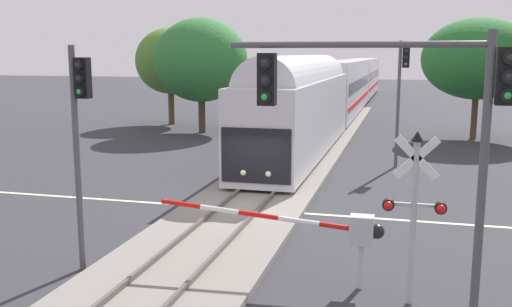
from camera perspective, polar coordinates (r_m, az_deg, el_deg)
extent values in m
plane|color=#333338|center=(20.87, -1.14, -5.56)|extent=(220.00, 220.00, 0.00)
cube|color=beige|center=(20.87, -1.14, -5.55)|extent=(44.00, 0.20, 0.01)
cube|color=gray|center=(20.84, -1.14, -5.32)|extent=(4.40, 80.00, 0.18)
cube|color=#56514C|center=(21.00, -3.03, -4.77)|extent=(0.10, 80.00, 0.14)
cube|color=#56514C|center=(20.63, 0.78, -5.02)|extent=(0.10, 80.00, 0.14)
cube|color=silver|center=(31.16, 4.40, 3.80)|extent=(3.00, 18.98, 3.90)
cube|color=black|center=(22.03, -0.01, -0.24)|extent=(2.76, 0.08, 2.15)
cylinder|color=silver|center=(31.02, 4.44, 7.16)|extent=(2.76, 17.09, 2.76)
sphere|color=#F4F2CC|center=(22.28, -1.26, -1.91)|extent=(0.24, 0.24, 0.24)
sphere|color=#F4F2CC|center=(22.03, 1.24, -2.05)|extent=(0.24, 0.24, 0.24)
cube|color=silver|center=(52.94, 8.67, 6.59)|extent=(3.00, 23.37, 4.60)
cube|color=black|center=(52.79, 10.32, 6.86)|extent=(0.04, 21.03, 0.90)
cube|color=red|center=(52.88, 10.28, 5.29)|extent=(0.04, 21.50, 0.36)
cube|color=silver|center=(77.09, 10.57, 7.54)|extent=(3.00, 23.37, 4.60)
cube|color=black|center=(76.99, 11.71, 7.72)|extent=(0.04, 21.03, 0.90)
cube|color=red|center=(77.05, 11.68, 6.64)|extent=(0.04, 21.50, 0.36)
cylinder|color=#B7B7BC|center=(14.17, 10.35, -10.97)|extent=(0.14, 0.14, 1.10)
cube|color=#B7B7BC|center=(13.88, 10.46, -7.50)|extent=(0.56, 0.40, 0.70)
sphere|color=black|center=(13.86, 11.92, -7.57)|extent=(0.36, 0.36, 0.36)
cylinder|color=red|center=(13.91, 8.38, -7.24)|extent=(1.01, 0.12, 0.19)
cylinder|color=white|center=(14.02, 4.28, -6.70)|extent=(1.01, 0.12, 0.19)
cylinder|color=red|center=(14.20, 0.26, -6.15)|extent=(1.01, 0.12, 0.19)
cylinder|color=white|center=(14.45, -3.62, -5.58)|extent=(1.01, 0.12, 0.19)
cylinder|color=red|center=(14.77, -7.35, -5.01)|extent=(1.01, 0.12, 0.19)
sphere|color=red|center=(14.95, -9.15, -4.72)|extent=(0.14, 0.14, 0.14)
cylinder|color=#B2B2B7|center=(13.19, 15.36, -6.81)|extent=(0.14, 0.14, 3.69)
cube|color=white|center=(12.83, 15.66, -0.42)|extent=(0.98, 0.05, 0.98)
cube|color=white|center=(12.83, 15.66, -0.42)|extent=(0.98, 0.05, 0.98)
cube|color=#B2B2B7|center=(13.08, 15.44, -4.95)|extent=(1.10, 0.08, 0.08)
cylinder|color=black|center=(12.98, 13.01, -4.96)|extent=(0.26, 0.18, 0.26)
cylinder|color=black|center=(13.00, 17.88, -5.16)|extent=(0.26, 0.18, 0.26)
sphere|color=red|center=(12.88, 13.00, -5.07)|extent=(0.20, 0.20, 0.20)
sphere|color=red|center=(12.91, 17.90, -5.27)|extent=(0.20, 0.20, 0.20)
cone|color=black|center=(12.78, 15.76, 1.66)|extent=(0.28, 0.28, 0.22)
cylinder|color=#4C4C51|center=(28.92, 13.93, 4.71)|extent=(0.16, 0.16, 6.19)
cube|color=black|center=(28.82, 14.69, 9.24)|extent=(0.34, 0.26, 1.00)
sphere|color=#262626|center=(28.67, 14.72, 9.88)|extent=(0.20, 0.20, 0.20)
cylinder|color=black|center=(28.64, 14.72, 9.88)|extent=(0.24, 0.10, 0.24)
sphere|color=#262626|center=(28.67, 14.69, 9.24)|extent=(0.20, 0.20, 0.20)
cylinder|color=black|center=(28.64, 14.69, 9.24)|extent=(0.24, 0.10, 0.24)
sphere|color=green|center=(28.67, 14.66, 8.60)|extent=(0.20, 0.20, 0.20)
cylinder|color=black|center=(28.64, 14.66, 8.60)|extent=(0.24, 0.10, 0.24)
cylinder|color=#4C4C51|center=(11.15, 21.47, -4.15)|extent=(0.16, 0.16, 5.97)
cube|color=black|center=(10.89, 23.67, 7.04)|extent=(0.34, 0.26, 1.00)
sphere|color=#262626|center=(10.74, 23.91, 8.70)|extent=(0.20, 0.20, 0.20)
cylinder|color=black|center=(10.71, 23.94, 8.70)|extent=(0.24, 0.10, 0.24)
sphere|color=#262626|center=(10.75, 23.79, 7.00)|extent=(0.20, 0.20, 0.20)
cylinder|color=black|center=(10.72, 23.82, 6.99)|extent=(0.24, 0.10, 0.24)
sphere|color=green|center=(10.76, 23.67, 5.30)|extent=(0.20, 0.20, 0.20)
cylinder|color=black|center=(10.73, 23.70, 5.29)|extent=(0.24, 0.10, 0.24)
cylinder|color=#4C4C51|center=(10.80, 9.76, 10.62)|extent=(4.69, 0.12, 0.12)
cube|color=black|center=(11.07, 1.10, 7.37)|extent=(0.34, 0.26, 1.00)
sphere|color=#262626|center=(10.91, 0.92, 9.02)|extent=(0.20, 0.20, 0.20)
cylinder|color=black|center=(10.89, 0.88, 9.02)|extent=(0.24, 0.10, 0.24)
sphere|color=#262626|center=(10.92, 0.92, 7.34)|extent=(0.20, 0.20, 0.20)
cylinder|color=black|center=(10.89, 0.88, 7.33)|extent=(0.24, 0.10, 0.24)
sphere|color=green|center=(10.94, 0.91, 5.67)|extent=(0.20, 0.20, 0.20)
cylinder|color=black|center=(10.91, 0.87, 5.65)|extent=(0.24, 0.10, 0.24)
cylinder|color=#4C4C51|center=(15.19, -17.33, -0.70)|extent=(0.16, 0.16, 5.77)
cube|color=black|center=(14.82, -16.82, 7.19)|extent=(0.34, 0.26, 1.00)
sphere|color=#262626|center=(14.68, -17.19, 8.41)|extent=(0.20, 0.20, 0.20)
cylinder|color=black|center=(14.65, -17.25, 8.40)|extent=(0.24, 0.10, 0.24)
sphere|color=#262626|center=(14.69, -17.13, 7.16)|extent=(0.20, 0.20, 0.20)
cylinder|color=black|center=(14.66, -17.19, 7.15)|extent=(0.24, 0.10, 0.24)
sphere|color=green|center=(14.70, -17.06, 5.91)|extent=(0.20, 0.20, 0.20)
cylinder|color=black|center=(14.68, -17.12, 5.90)|extent=(0.24, 0.10, 0.24)
cylinder|color=brown|center=(46.22, -8.42, 4.79)|extent=(0.48, 0.48, 3.08)
ellipsoid|color=#4C7A2D|center=(46.05, -8.52, 9.09)|extent=(5.42, 5.42, 5.15)
cylinder|color=#4C3828|center=(40.97, -5.40, 4.11)|extent=(0.49, 0.49, 2.93)
ellipsoid|color=#2D7533|center=(40.77, -5.48, 9.22)|extent=(6.52, 6.52, 5.83)
cylinder|color=#4C3828|center=(40.31, 20.87, 3.65)|extent=(0.40, 0.40, 3.27)
ellipsoid|color=#236628|center=(40.12, 21.19, 8.76)|extent=(7.14, 7.14, 5.24)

